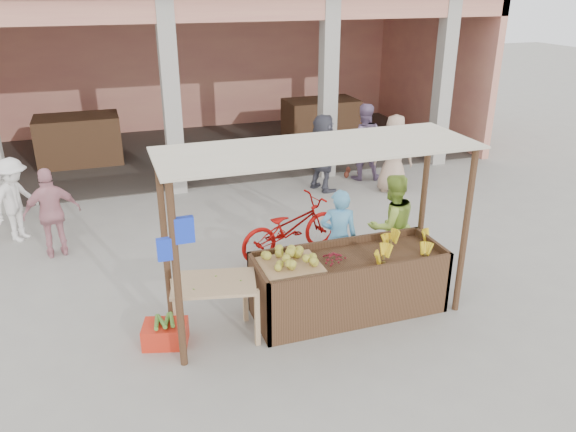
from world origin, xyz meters
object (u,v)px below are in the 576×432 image
object	(u,v)px
fruit_stall	(348,286)
side_table	(214,292)
red_crate	(165,334)
vendor_green	(391,223)
vendor_blue	(339,235)
motorcycle	(290,226)

from	to	relation	value
fruit_stall	side_table	size ratio (longest dim) A/B	2.26
red_crate	vendor_green	world-z (taller)	vendor_green
fruit_stall	vendor_green	world-z (taller)	vendor_green
side_table	vendor_blue	bearing A→B (deg)	34.61
vendor_green	motorcycle	bearing A→B (deg)	-46.96
vendor_blue	motorcycle	world-z (taller)	vendor_blue
motorcycle	vendor_blue	bearing A→B (deg)	-177.31
fruit_stall	vendor_blue	distance (m)	0.89
vendor_blue	motorcycle	bearing A→B (deg)	-54.56
side_table	red_crate	xyz separation A→B (m)	(-0.63, 0.10, -0.55)
fruit_stall	vendor_blue	xyz separation A→B (m)	(0.17, 0.77, 0.41)
fruit_stall	motorcycle	bearing A→B (deg)	95.16
side_table	red_crate	size ratio (longest dim) A/B	2.10
side_table	vendor_green	bearing A→B (deg)	29.00
red_crate	fruit_stall	bearing A→B (deg)	14.68
vendor_blue	vendor_green	world-z (taller)	vendor_green
red_crate	vendor_blue	distance (m)	2.85
red_crate	motorcycle	distance (m)	3.03
vendor_blue	motorcycle	xyz separation A→B (m)	(-0.35, 1.17, -0.30)
red_crate	vendor_green	bearing A→B (deg)	27.78
fruit_stall	side_table	distance (m)	1.89
side_table	vendor_green	distance (m)	3.06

